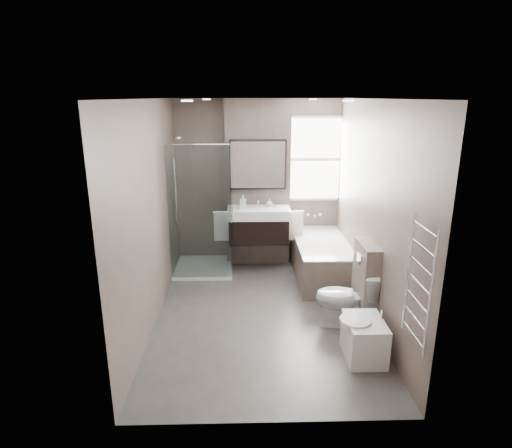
{
  "coord_description": "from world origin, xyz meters",
  "views": [
    {
      "loc": [
        -0.21,
        -4.85,
        2.62
      ],
      "look_at": [
        -0.07,
        0.15,
        1.13
      ],
      "focal_mm": 30.0,
      "sensor_mm": 36.0,
      "label": 1
    }
  ],
  "objects_px": {
    "vanity": "(259,224)",
    "bidet": "(364,338)",
    "toilet": "(346,298)",
    "bathtub": "(321,257)"
  },
  "relations": [
    {
      "from": "vanity",
      "to": "bidet",
      "type": "height_order",
      "value": "vanity"
    },
    {
      "from": "toilet",
      "to": "bathtub",
      "type": "bearing_deg",
      "value": -170.04
    },
    {
      "from": "bathtub",
      "to": "bidet",
      "type": "relative_size",
      "value": 2.92
    },
    {
      "from": "bidet",
      "to": "bathtub",
      "type": "bearing_deg",
      "value": 92.45
    },
    {
      "from": "vanity",
      "to": "toilet",
      "type": "height_order",
      "value": "vanity"
    },
    {
      "from": "bathtub",
      "to": "vanity",
      "type": "bearing_deg",
      "value": 160.63
    },
    {
      "from": "vanity",
      "to": "bidet",
      "type": "bearing_deg",
      "value": -67.15
    },
    {
      "from": "vanity",
      "to": "toilet",
      "type": "xyz_separation_m",
      "value": [
        0.97,
        -1.74,
        -0.39
      ]
    },
    {
      "from": "vanity",
      "to": "bathtub",
      "type": "relative_size",
      "value": 0.59
    },
    {
      "from": "bathtub",
      "to": "toilet",
      "type": "bearing_deg",
      "value": -88.18
    }
  ]
}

